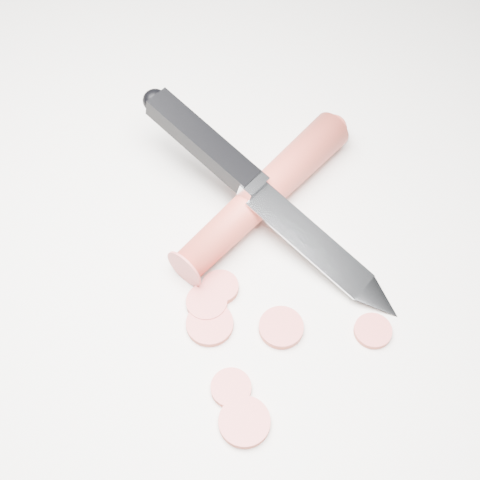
{
  "coord_description": "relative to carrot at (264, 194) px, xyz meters",
  "views": [
    {
      "loc": [
        -0.0,
        -0.28,
        0.5
      ],
      "look_at": [
        -0.01,
        0.03,
        0.02
      ],
      "focal_mm": 50.0,
      "sensor_mm": 36.0,
      "label": 1
    }
  ],
  "objects": [
    {
      "name": "carrot_slice_3",
      "position": [
        -0.02,
        -0.18,
        -0.02
      ],
      "size": [
        0.03,
        0.03,
        0.01
      ],
      "primitive_type": "cylinder",
      "color": "#C54B47",
      "rests_on": "ground"
    },
    {
      "name": "carrot_slice_6",
      "position": [
        0.02,
        -0.13,
        -0.02
      ],
      "size": [
        0.04,
        0.04,
        0.01
      ],
      "primitive_type": "cylinder",
      "color": "#C54B47",
      "rests_on": "ground"
    },
    {
      "name": "ground",
      "position": [
        -0.01,
        -0.08,
        -0.02
      ],
      "size": [
        2.4,
        2.4,
        0.0
      ],
      "primitive_type": "plane",
      "color": "silver",
      "rests_on": "ground"
    },
    {
      "name": "carrot_slice_2",
      "position": [
        -0.04,
        -0.09,
        -0.02
      ],
      "size": [
        0.03,
        0.03,
        0.01
      ],
      "primitive_type": "cylinder",
      "color": "#C54B47",
      "rests_on": "ground"
    },
    {
      "name": "carrot",
      "position": [
        0.0,
        0.0,
        0.0
      ],
      "size": [
        0.16,
        0.18,
        0.03
      ],
      "primitive_type": "cylinder",
      "rotation": [
        1.57,
        0.0,
        -0.68
      ],
      "color": "#BA3528",
      "rests_on": "ground"
    },
    {
      "name": "carrot_slice_0",
      "position": [
        -0.05,
        -0.1,
        -0.02
      ],
      "size": [
        0.03,
        0.03,
        0.01
      ],
      "primitive_type": "cylinder",
      "color": "#C54B47",
      "rests_on": "ground"
    },
    {
      "name": "kitchen_knife",
      "position": [
        0.0,
        -0.02,
        0.02
      ],
      "size": [
        0.25,
        0.21,
        0.08
      ],
      "primitive_type": null,
      "color": "silver",
      "rests_on": "ground"
    },
    {
      "name": "carrot_slice_4",
      "position": [
        0.09,
        -0.13,
        -0.02
      ],
      "size": [
        0.03,
        0.03,
        0.01
      ],
      "primitive_type": "cylinder",
      "color": "#C54B47",
      "rests_on": "ground"
    },
    {
      "name": "carrot_slice_5",
      "position": [
        -0.04,
        -0.12,
        -0.02
      ],
      "size": [
        0.04,
        0.04,
        0.01
      ],
      "primitive_type": "cylinder",
      "color": "#C54B47",
      "rests_on": "ground"
    },
    {
      "name": "carrot_slice_1",
      "position": [
        -0.01,
        -0.2,
        -0.02
      ],
      "size": [
        0.04,
        0.04,
        0.01
      ],
      "primitive_type": "cylinder",
      "color": "#C54B47",
      "rests_on": "ground"
    }
  ]
}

